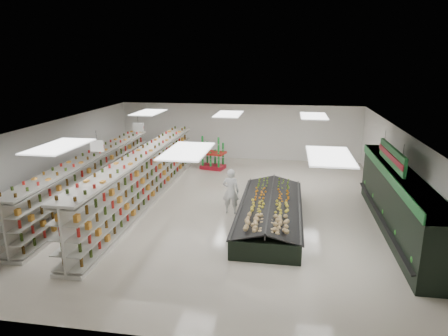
% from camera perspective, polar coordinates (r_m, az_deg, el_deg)
% --- Properties ---
extents(floor, '(16.00, 16.00, 0.00)m').
position_cam_1_polar(floor, '(16.21, -1.50, -5.35)').
color(floor, beige).
rests_on(floor, ground).
extents(ceiling, '(14.00, 16.00, 0.02)m').
position_cam_1_polar(ceiling, '(15.38, -1.58, 5.88)').
color(ceiling, white).
rests_on(ceiling, wall_back).
extents(wall_back, '(14.00, 0.02, 3.20)m').
position_cam_1_polar(wall_back, '(23.44, 2.10, 5.20)').
color(wall_back, white).
rests_on(wall_back, floor).
extents(wall_front, '(14.00, 0.02, 3.20)m').
position_cam_1_polar(wall_front, '(8.53, -11.84, -13.97)').
color(wall_front, white).
rests_on(wall_front, floor).
extents(wall_left, '(0.02, 16.00, 3.20)m').
position_cam_1_polar(wall_left, '(18.33, -23.59, 1.03)').
color(wall_left, white).
rests_on(wall_left, floor).
extents(wall_right, '(0.02, 16.00, 3.20)m').
position_cam_1_polar(wall_right, '(16.01, 23.90, -0.94)').
color(wall_right, white).
rests_on(wall_right, floor).
extents(produce_wall_case, '(0.93, 8.00, 2.20)m').
position_cam_1_polar(produce_wall_case, '(14.61, 23.39, -3.85)').
color(produce_wall_case, black).
rests_on(produce_wall_case, floor).
extents(aisle_sign_near, '(0.52, 0.06, 0.75)m').
position_cam_1_polar(aisle_sign_near, '(14.81, -17.68, 3.02)').
color(aisle_sign_near, white).
rests_on(aisle_sign_near, ceiling).
extents(aisle_sign_far, '(0.52, 0.06, 0.75)m').
position_cam_1_polar(aisle_sign_far, '(18.40, -12.15, 5.70)').
color(aisle_sign_far, white).
rests_on(aisle_sign_far, ceiling).
extents(hortifruti_banner, '(0.12, 3.20, 0.95)m').
position_cam_1_polar(hortifruti_banner, '(14.17, 22.87, 1.57)').
color(hortifruti_banner, '#1C692E').
rests_on(hortifruti_banner, ceiling).
extents(gondola_left, '(1.10, 11.24, 1.95)m').
position_cam_1_polar(gondola_left, '(17.46, -18.10, -1.51)').
color(gondola_left, silver).
rests_on(gondola_left, floor).
extents(gondola_center, '(0.91, 12.19, 2.11)m').
position_cam_1_polar(gondola_center, '(16.58, -11.40, -1.64)').
color(gondola_center, silver).
rests_on(gondola_center, floor).
extents(produce_island, '(2.27, 6.21, 0.93)m').
position_cam_1_polar(produce_island, '(14.56, 6.60, -6.13)').
color(produce_island, black).
rests_on(produce_island, floor).
extents(soda_endcap, '(1.44, 1.14, 1.64)m').
position_cam_1_polar(soda_endcap, '(21.34, -1.60, 1.98)').
color(soda_endcap, maroon).
rests_on(soda_endcap, floor).
extents(shopper_main, '(0.66, 0.45, 1.76)m').
position_cam_1_polar(shopper_main, '(15.14, 0.97, -3.34)').
color(shopper_main, silver).
rests_on(shopper_main, floor).
extents(shopper_background, '(0.62, 0.81, 1.46)m').
position_cam_1_polar(shopper_background, '(20.77, -7.96, 1.28)').
color(shopper_background, '#9A865F').
rests_on(shopper_background, floor).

